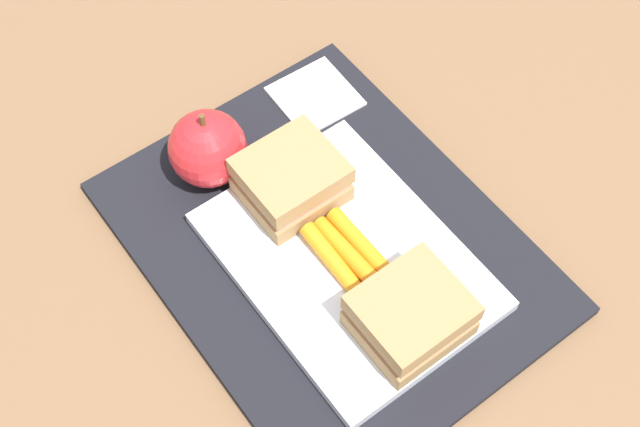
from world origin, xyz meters
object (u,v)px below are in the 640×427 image
(food_tray, at_px, (347,261))
(sandwich_half_right, at_px, (291,179))
(paper_napkin, at_px, (315,96))
(carrot_sticks_bundle, at_px, (347,252))
(apple, at_px, (208,148))
(sandwich_half_left, at_px, (410,315))

(food_tray, bearing_deg, sandwich_half_right, 0.00)
(sandwich_half_right, xyz_separation_m, paper_napkin, (0.08, -0.09, -0.03))
(carrot_sticks_bundle, bearing_deg, apple, 14.92)
(food_tray, bearing_deg, apple, 14.86)
(carrot_sticks_bundle, bearing_deg, sandwich_half_left, -179.94)
(food_tray, distance_m, paper_napkin, 0.18)
(food_tray, height_order, sandwich_half_left, sandwich_half_left)
(carrot_sticks_bundle, distance_m, apple, 0.15)
(sandwich_half_right, relative_size, apple, 1.01)
(food_tray, height_order, apple, apple)
(carrot_sticks_bundle, xyz_separation_m, paper_napkin, (0.16, -0.09, -0.02))
(food_tray, xyz_separation_m, sandwich_half_right, (0.08, 0.00, 0.03))
(apple, relative_size, paper_napkin, 1.14)
(sandwich_half_right, xyz_separation_m, carrot_sticks_bundle, (-0.08, 0.00, -0.01))
(apple, bearing_deg, food_tray, -165.14)
(sandwich_half_right, bearing_deg, sandwich_half_left, 180.00)
(carrot_sticks_bundle, bearing_deg, paper_napkin, -28.28)
(food_tray, bearing_deg, sandwich_half_left, 180.00)
(sandwich_half_right, xyz_separation_m, apple, (0.07, 0.04, 0.00))
(sandwich_half_left, bearing_deg, sandwich_half_right, 0.00)
(food_tray, distance_m, carrot_sticks_bundle, 0.01)
(paper_napkin, bearing_deg, sandwich_half_left, 160.24)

